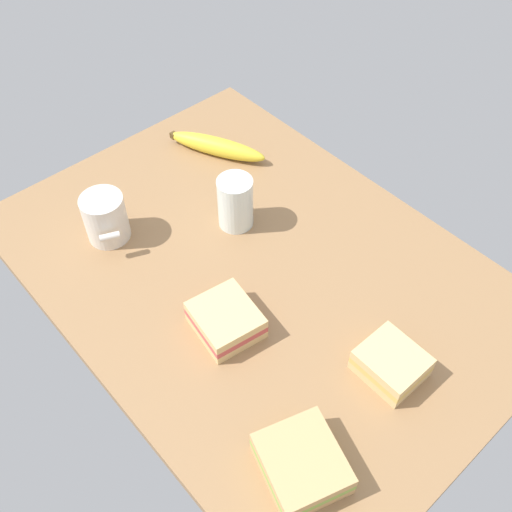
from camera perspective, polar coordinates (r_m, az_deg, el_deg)
tabletop at (r=103.00cm, az=0.00°, el=-1.45°), size 90.00×64.00×2.00cm
coffee_mug_black at (r=107.20cm, az=-14.38°, el=3.65°), size 9.81×7.67×9.01cm
sandwich_main at (r=82.37cm, az=4.45°, el=-19.40°), size 13.79×13.07×4.40cm
sandwich_side at (r=93.01cm, az=-2.94°, el=-6.20°), size 11.45×10.59×4.40cm
sandwich_extra at (r=90.94cm, az=12.95°, el=-10.12°), size 9.33×8.42×4.40cm
glass_of_milk at (r=106.35cm, az=-2.00°, el=4.98°), size 6.45×6.45×10.14cm
banana at (r=123.04cm, az=-3.81°, el=10.54°), size 20.47×12.90×3.85cm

